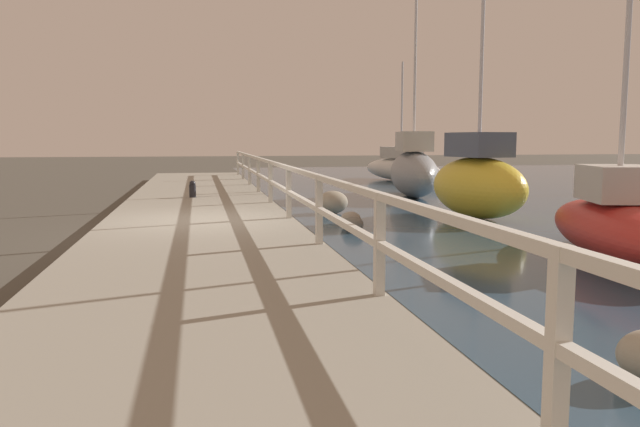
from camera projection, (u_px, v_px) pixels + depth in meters
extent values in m
plane|color=#4C473D|center=(200.00, 236.00, 12.46)|extent=(120.00, 120.00, 0.00)
cube|color=gray|center=(200.00, 228.00, 12.44)|extent=(3.80, 36.00, 0.32)
cube|color=silver|center=(558.00, 346.00, 3.23)|extent=(0.10, 0.10, 1.07)
cube|color=silver|center=(379.00, 244.00, 6.38)|extent=(0.10, 0.10, 1.07)
cube|color=silver|center=(319.00, 209.00, 9.54)|extent=(0.10, 0.10, 1.07)
cube|color=silver|center=(289.00, 192.00, 12.70)|extent=(0.10, 0.10, 1.07)
cube|color=silver|center=(270.00, 182.00, 15.86)|extent=(0.10, 0.10, 1.07)
cube|color=silver|center=(258.00, 175.00, 19.01)|extent=(0.10, 0.10, 1.07)
cube|color=silver|center=(250.00, 170.00, 22.17)|extent=(0.10, 0.10, 1.07)
cube|color=silver|center=(243.00, 166.00, 25.33)|extent=(0.10, 0.10, 1.07)
cube|color=silver|center=(238.00, 163.00, 28.48)|extent=(0.10, 0.10, 1.07)
cube|color=silver|center=(289.00, 168.00, 12.64)|extent=(0.09, 32.50, 0.08)
cube|color=silver|center=(289.00, 192.00, 12.70)|extent=(0.09, 32.50, 0.08)
ellipsoid|color=gray|center=(351.00, 219.00, 13.74)|extent=(0.45, 0.41, 0.34)
ellipsoid|color=gray|center=(333.00, 202.00, 16.17)|extent=(0.80, 0.72, 0.60)
ellipsoid|color=#666056|center=(353.00, 224.00, 13.01)|extent=(0.43, 0.39, 0.32)
cylinder|color=black|center=(193.00, 191.00, 17.28)|extent=(0.19, 0.19, 0.35)
sphere|color=black|center=(192.00, 184.00, 17.26)|extent=(0.17, 0.17, 0.17)
ellipsoid|color=red|center=(617.00, 230.00, 9.92)|extent=(2.60, 4.81, 0.94)
cube|color=beige|center=(619.00, 183.00, 9.83)|extent=(1.30, 1.51, 0.56)
ellipsoid|color=gray|center=(413.00, 174.00, 20.90)|extent=(2.41, 5.45, 1.52)
cube|color=beige|center=(414.00, 141.00, 20.77)|extent=(1.38, 2.30, 0.64)
cylinder|color=silver|center=(415.00, 56.00, 20.44)|extent=(0.09, 0.09, 6.24)
ellipsoid|color=white|center=(401.00, 170.00, 28.86)|extent=(2.64, 5.87, 1.04)
cube|color=beige|center=(401.00, 153.00, 28.77)|extent=(1.41, 2.57, 0.53)
cylinder|color=silver|center=(402.00, 110.00, 28.54)|extent=(0.09, 0.09, 4.38)
ellipsoid|color=gold|center=(478.00, 188.00, 15.17)|extent=(2.05, 3.45, 1.49)
cube|color=#4C566B|center=(479.00, 145.00, 15.05)|extent=(1.29, 1.60, 0.59)
cylinder|color=silver|center=(483.00, 20.00, 14.71)|extent=(0.09, 0.09, 6.44)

